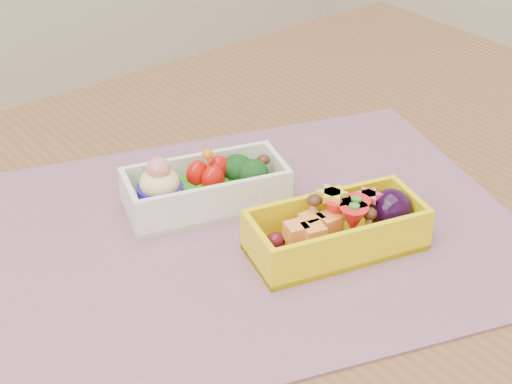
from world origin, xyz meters
TOP-DOWN VIEW (x-y plane):
  - table at (0.00, 0.00)m, footprint 1.20×0.80m
  - placemat at (0.04, 0.01)m, footprint 0.57×0.50m
  - bento_white at (0.03, 0.08)m, footprint 0.16×0.11m
  - bento_yellow at (0.08, -0.05)m, footprint 0.17×0.11m

SIDE VIEW (x-z plane):
  - table at x=0.00m, z-range 0.28..1.03m
  - placemat at x=0.04m, z-range 0.75..0.75m
  - bento_white at x=0.03m, z-range 0.74..0.81m
  - bento_yellow at x=0.08m, z-range 0.75..0.80m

